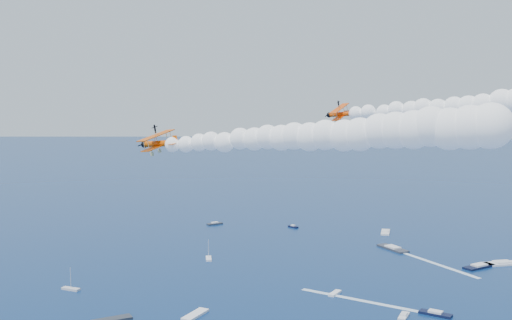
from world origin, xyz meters
The scene contains 5 objects.
biplane_lead centered at (5.57, 41.13, 57.51)m, with size 6.48×7.27×4.38m, color #F34A05, non-canonical shape.
biplane_trail centered at (-18.09, 13.98, 52.57)m, with size 8.07×9.05×5.45m, color #E45204, non-canonical shape.
smoke_trail_lead centered at (34.56, 40.42, 59.71)m, with size 58.27×7.56×10.69m, color white, non-canonical shape.
smoke_trail_trail centered at (10.90, 14.75, 54.77)m, with size 58.27×7.68×10.69m, color white, non-canonical shape.
spectator_boats centered at (2.98, 118.14, 0.35)m, with size 222.66×183.00×0.70m.
Camera 1 is at (49.61, -70.61, 60.27)m, focal length 42.40 mm.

